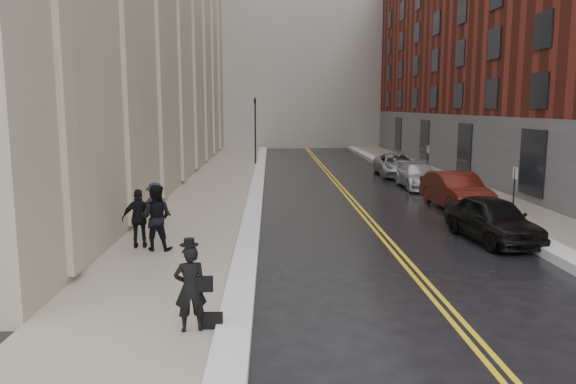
{
  "coord_description": "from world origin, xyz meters",
  "views": [
    {
      "loc": [
        -1.46,
        -13.01,
        4.53
      ],
      "look_at": [
        -0.86,
        6.1,
        1.6
      ],
      "focal_mm": 35.0,
      "sensor_mm": 36.0,
      "label": 1
    }
  ],
  "objects": [
    {
      "name": "snow_ridge_right",
      "position": [
        7.15,
        16.0,
        0.15
      ],
      "size": [
        0.85,
        60.8,
        0.3
      ],
      "primitive_type": "cube",
      "color": "silver",
      "rests_on": "ground"
    },
    {
      "name": "pedestrian_c",
      "position": [
        -5.54,
        4.25,
        1.07
      ],
      "size": [
        1.14,
        0.62,
        1.84
      ],
      "primitive_type": "imported",
      "rotation": [
        0.0,
        0.0,
        3.31
      ],
      "color": "black",
      "rests_on": "sidewalk_left"
    },
    {
      "name": "car_silver_near",
      "position": [
        6.8,
        17.8,
        0.69
      ],
      "size": [
        1.95,
        4.76,
        1.38
      ],
      "primitive_type": "imported",
      "rotation": [
        0.0,
        0.0,
        -0.0
      ],
      "color": "#B8B9C0",
      "rests_on": "ground"
    },
    {
      "name": "sidewalk_left",
      "position": [
        -4.5,
        16.0,
        0.07
      ],
      "size": [
        4.0,
        64.0,
        0.15
      ],
      "primitive_type": "cube",
      "color": "gray",
      "rests_on": "ground"
    },
    {
      "name": "car_black",
      "position": [
        6.04,
        5.32,
        0.76
      ],
      "size": [
        2.32,
        4.67,
        1.53
      ],
      "primitive_type": "imported",
      "rotation": [
        0.0,
        0.0,
        0.12
      ],
      "color": "black",
      "rests_on": "ground"
    },
    {
      "name": "pedestrian_main",
      "position": [
        -3.03,
        -2.44,
        1.02
      ],
      "size": [
        0.71,
        0.54,
        1.73
      ],
      "primitive_type": "imported",
      "rotation": [
        0.0,
        0.0,
        3.36
      ],
      "color": "black",
      "rests_on": "sidewalk_left"
    },
    {
      "name": "pedestrian_a",
      "position": [
        -4.97,
        3.92,
        1.16
      ],
      "size": [
        1.08,
        0.89,
        2.03
      ],
      "primitive_type": "imported",
      "rotation": [
        0.0,
        0.0,
        3.01
      ],
      "color": "black",
      "rests_on": "sidewalk_left"
    },
    {
      "name": "sidewalk_right",
      "position": [
        9.0,
        16.0,
        0.07
      ],
      "size": [
        3.0,
        64.0,
        0.15
      ],
      "primitive_type": "cube",
      "color": "gray",
      "rests_on": "ground"
    },
    {
      "name": "pedestrian_b",
      "position": [
        -5.54,
        6.65,
        1.01
      ],
      "size": [
        1.25,
        0.93,
        1.72
      ],
      "primitive_type": "imported",
      "rotation": [
        0.0,
        0.0,
        2.85
      ],
      "color": "#1A1F2F",
      "rests_on": "sidewalk_left"
    },
    {
      "name": "car_silver_far",
      "position": [
        6.8,
        23.27,
        0.74
      ],
      "size": [
        2.68,
        5.4,
        1.47
      ],
      "primitive_type": "imported",
      "rotation": [
        0.0,
        0.0,
        -0.05
      ],
      "color": "#A5A8AE",
      "rests_on": "ground"
    },
    {
      "name": "parking_sign_far",
      "position": [
        7.9,
        20.0,
        1.36
      ],
      "size": [
        0.06,
        0.35,
        2.23
      ],
      "color": "black",
      "rests_on": "ground"
    },
    {
      "name": "snow_ridge_left",
      "position": [
        -2.2,
        16.0,
        0.13
      ],
      "size": [
        0.7,
        60.8,
        0.26
      ],
      "primitive_type": "cube",
      "color": "silver",
      "rests_on": "ground"
    },
    {
      "name": "traffic_signal",
      "position": [
        -2.6,
        30.0,
        3.08
      ],
      "size": [
        0.18,
        0.15,
        5.2
      ],
      "color": "black",
      "rests_on": "ground"
    },
    {
      "name": "ground",
      "position": [
        0.0,
        0.0,
        0.0
      ],
      "size": [
        160.0,
        160.0,
        0.0
      ],
      "primitive_type": "plane",
      "color": "black",
      "rests_on": "ground"
    },
    {
      "name": "parking_sign_near",
      "position": [
        7.9,
        8.0,
        1.36
      ],
      "size": [
        0.06,
        0.35,
        2.23
      ],
      "color": "black",
      "rests_on": "ground"
    },
    {
      "name": "lane_stripe_a",
      "position": [
        2.38,
        16.0,
        0.0
      ],
      "size": [
        0.12,
        64.0,
        0.01
      ],
      "primitive_type": "cube",
      "color": "gold",
      "rests_on": "ground"
    },
    {
      "name": "building_right",
      "position": [
        17.5,
        23.0,
        9.0
      ],
      "size": [
        14.0,
        50.0,
        18.0
      ],
      "primitive_type": "cube",
      "color": "maroon",
      "rests_on": "ground"
    },
    {
      "name": "car_maroon",
      "position": [
        6.8,
        11.43,
        0.81
      ],
      "size": [
        2.06,
        5.03,
        1.62
      ],
      "primitive_type": "imported",
      "rotation": [
        0.0,
        0.0,
        0.07
      ],
      "color": "#42110B",
      "rests_on": "ground"
    },
    {
      "name": "lane_stripe_b",
      "position": [
        2.62,
        16.0,
        0.0
      ],
      "size": [
        0.12,
        64.0,
        0.01
      ],
      "primitive_type": "cube",
      "color": "gold",
      "rests_on": "ground"
    }
  ]
}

